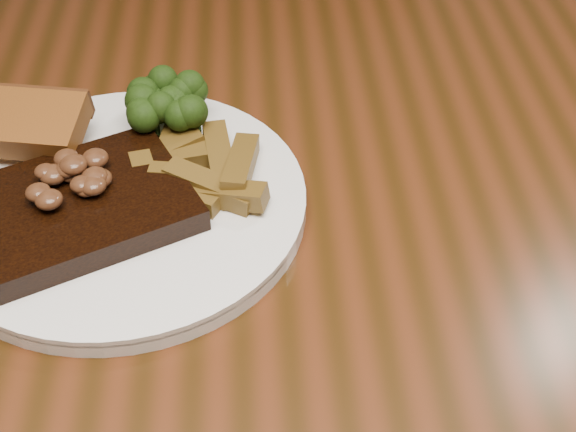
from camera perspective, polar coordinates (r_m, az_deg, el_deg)
The scene contains 9 objects.
dining_table at distance 0.66m, azimuth -1.70°, elevation -8.41°, with size 1.60×0.90×0.75m.
chair_far at distance 1.27m, azimuth -2.94°, elevation 10.66°, with size 0.51×0.51×0.90m.
plate at distance 0.63m, azimuth -11.60°, elevation 0.73°, with size 0.28×0.28×0.01m, color white.
steak at distance 0.61m, azimuth -14.49°, elevation 0.54°, with size 0.15×0.12×0.02m, color black.
steak_bone at distance 0.57m, azimuth -15.13°, elevation -3.22°, with size 0.15×0.01×0.02m, color beige.
mushroom_pile at distance 0.60m, azimuth -15.40°, elevation 3.15°, with size 0.06×0.06×0.03m, color #522F1A, non-canonical shape.
garlic_bread at distance 0.68m, azimuth -18.33°, elevation 4.95°, with size 0.10×0.06×0.02m, color brown.
potato_wedges at distance 0.61m, azimuth -6.79°, elevation 2.10°, with size 0.09×0.09×0.02m, color brown, non-canonical shape.
broccoli_cluster at distance 0.67m, azimuth -8.21°, elevation 6.81°, with size 0.08×0.08×0.04m, color #1B360C, non-canonical shape.
Camera 1 is at (-0.00, -0.41, 1.17)m, focal length 50.00 mm.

